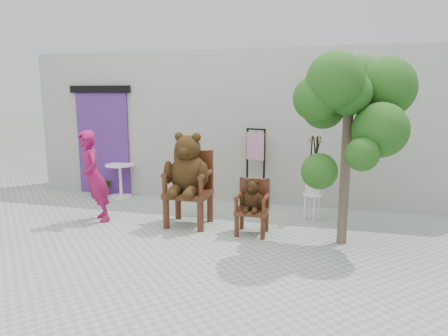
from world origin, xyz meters
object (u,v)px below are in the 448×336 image
chair_big (188,174)px  display_stand (255,177)px  person (94,177)px  cafe_table (120,177)px  chair_small (252,201)px  tree (355,101)px  stool_bucket (313,183)px

chair_big → display_stand: chair_big is taller
person → cafe_table: size_ratio=2.20×
chair_small → cafe_table: chair_small is taller
tree → cafe_table: bearing=160.5°
display_stand → chair_big: bearing=-105.8°
chair_big → chair_small: size_ratio=1.78×
cafe_table → tree: (4.53, -1.61, 1.61)m
person → tree: size_ratio=0.58×
display_stand → stool_bucket: bearing=-8.8°
tree → chair_small: bearing=176.5°
display_stand → stool_bucket: 1.22m
stool_bucket → tree: 1.85m
cafe_table → tree: tree is taller
chair_big → display_stand: size_ratio=1.02×
stool_bucket → cafe_table: bearing=172.4°
tree → display_stand: bearing=135.8°
chair_big → display_stand: (0.86, 1.35, -0.28)m
tree → stool_bucket: bearing=117.1°
chair_small → display_stand: (-0.24, 1.52, 0.07)m
cafe_table → tree: 5.07m
display_stand → tree: bearing=-27.4°
chair_big → tree: (2.51, -0.25, 1.18)m
tree → person: bearing=179.8°
chair_big → person: size_ratio=0.99×
chair_small → person: (-2.70, -0.07, 0.26)m
chair_small → tree: bearing=-3.5°
display_stand → tree: tree is taller
cafe_table → display_stand: display_stand is taller
chair_small → person: person is taller
display_stand → chair_small: bearing=-64.4°
cafe_table → display_stand: 2.88m
cafe_table → display_stand: bearing=-0.1°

